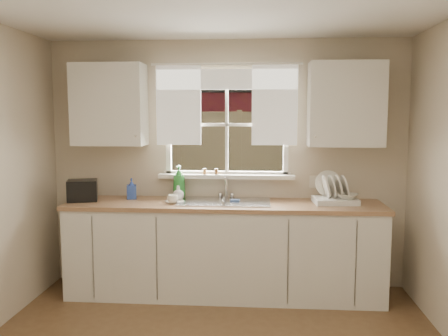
# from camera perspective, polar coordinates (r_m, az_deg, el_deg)

# --- Properties ---
(room_walls) EXTENTS (3.62, 4.02, 2.50)m
(room_walls) POSITION_cam_1_polar(r_m,az_deg,el_deg) (2.80, -2.66, -4.22)
(room_walls) COLOR beige
(room_walls) RESTS_ON ground
(window) EXTENTS (1.38, 0.16, 1.06)m
(window) POSITION_cam_1_polar(r_m,az_deg,el_deg) (4.82, 0.32, 3.26)
(window) COLOR white
(window) RESTS_ON room_walls
(curtains) EXTENTS (1.50, 0.03, 0.81)m
(curtains) POSITION_cam_1_polar(r_m,az_deg,el_deg) (4.76, 0.28, 8.61)
(curtains) COLOR white
(curtains) RESTS_ON room_walls
(base_cabinets) EXTENTS (3.00, 0.62, 0.87)m
(base_cabinets) POSITION_cam_1_polar(r_m,az_deg,el_deg) (4.68, 0.03, -9.93)
(base_cabinets) COLOR silver
(base_cabinets) RESTS_ON ground
(countertop) EXTENTS (3.04, 0.65, 0.04)m
(countertop) POSITION_cam_1_polar(r_m,az_deg,el_deg) (4.57, 0.03, -4.45)
(countertop) COLOR #9D724E
(countertop) RESTS_ON base_cabinets
(upper_cabinet_left) EXTENTS (0.70, 0.33, 0.80)m
(upper_cabinet_left) POSITION_cam_1_polar(r_m,az_deg,el_deg) (4.85, -13.62, 7.41)
(upper_cabinet_left) COLOR silver
(upper_cabinet_left) RESTS_ON room_walls
(upper_cabinet_right) EXTENTS (0.70, 0.33, 0.80)m
(upper_cabinet_right) POSITION_cam_1_polar(r_m,az_deg,el_deg) (4.69, 14.44, 7.42)
(upper_cabinet_right) COLOR silver
(upper_cabinet_right) RESTS_ON room_walls
(wall_outlet) EXTENTS (0.08, 0.01, 0.12)m
(wall_outlet) POSITION_cam_1_polar(r_m,az_deg,el_deg) (4.86, 10.71, -1.64)
(wall_outlet) COLOR beige
(wall_outlet) RESTS_ON room_walls
(sill_jars) EXTENTS (0.16, 0.04, 0.06)m
(sill_jars) POSITION_cam_1_polar(r_m,az_deg,el_deg) (4.80, -1.64, -0.42)
(sill_jars) COLOR brown
(sill_jars) RESTS_ON window
(backyard) EXTENTS (20.00, 10.00, 6.13)m
(backyard) POSITION_cam_1_polar(r_m,az_deg,el_deg) (11.34, 5.70, 15.09)
(backyard) COLOR #335421
(backyard) RESTS_ON ground
(sink) EXTENTS (0.88, 0.52, 0.40)m
(sink) POSITION_cam_1_polar(r_m,az_deg,el_deg) (4.61, 0.06, -5.01)
(sink) COLOR #B7B7BC
(sink) RESTS_ON countertop
(dish_rack) EXTENTS (0.43, 0.34, 0.30)m
(dish_rack) POSITION_cam_1_polar(r_m,az_deg,el_deg) (4.65, 13.16, -3.21)
(dish_rack) COLOR white
(dish_rack) RESTS_ON countertop
(bowl) EXTENTS (0.25, 0.25, 0.05)m
(bowl) POSITION_cam_1_polar(r_m,az_deg,el_deg) (4.63, 14.66, -3.30)
(bowl) COLOR beige
(bowl) RESTS_ON dish_rack
(soap_bottle_a) EXTENTS (0.15, 0.15, 0.34)m
(soap_bottle_a) POSITION_cam_1_polar(r_m,az_deg,el_deg) (4.80, -5.42, -1.68)
(soap_bottle_a) COLOR #2C8734
(soap_bottle_a) RESTS_ON countertop
(soap_bottle_b) EXTENTS (0.11, 0.12, 0.21)m
(soap_bottle_b) POSITION_cam_1_polar(r_m,az_deg,el_deg) (4.85, -11.06, -2.45)
(soap_bottle_b) COLOR #2E4CAC
(soap_bottle_b) RESTS_ON countertop
(soap_bottle_c) EXTENTS (0.14, 0.14, 0.15)m
(soap_bottle_c) POSITION_cam_1_polar(r_m,az_deg,el_deg) (4.71, -5.53, -3.00)
(soap_bottle_c) COLOR beige
(soap_bottle_c) RESTS_ON countertop
(saucer) EXTENTS (0.19, 0.19, 0.01)m
(saucer) POSITION_cam_1_polar(r_m,az_deg,el_deg) (4.63, -5.95, -4.00)
(saucer) COLOR silver
(saucer) RESTS_ON countertop
(cup) EXTENTS (0.11, 0.11, 0.08)m
(cup) POSITION_cam_1_polar(r_m,az_deg,el_deg) (4.55, -6.17, -3.75)
(cup) COLOR white
(cup) RESTS_ON countertop
(black_appliance) EXTENTS (0.34, 0.32, 0.21)m
(black_appliance) POSITION_cam_1_polar(r_m,az_deg,el_deg) (4.86, -16.67, -2.59)
(black_appliance) COLOR black
(black_appliance) RESTS_ON countertop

